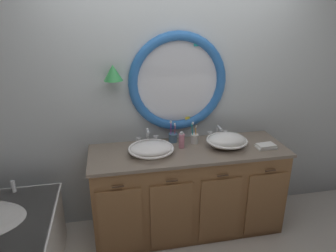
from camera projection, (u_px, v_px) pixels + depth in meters
name	position (u px, v px, depth m)	size (l,w,h in m)	color
ground_plane	(185.00, 244.00, 2.92)	(14.00, 14.00, 0.00)	silver
back_wall_assembly	(173.00, 95.00, 2.99)	(6.40, 0.26, 2.60)	silver
vanity_counter	(188.00, 189.00, 3.02)	(1.84, 0.63, 0.87)	olive
sink_basin_left	(151.00, 149.00, 2.75)	(0.42, 0.42, 0.10)	white
sink_basin_right	(227.00, 140.00, 2.88)	(0.39, 0.39, 0.14)	white
faucet_set_left	(147.00, 138.00, 2.97)	(0.22, 0.12, 0.16)	silver
faucet_set_right	(218.00, 133.00, 3.10)	(0.21, 0.13, 0.13)	silver
toothbrush_holder_left	(173.00, 137.00, 3.01)	(0.09, 0.09, 0.22)	slate
toothbrush_holder_right	(194.00, 138.00, 2.98)	(0.08, 0.08, 0.22)	white
soap_dispenser	(182.00, 140.00, 2.87)	(0.06, 0.06, 0.17)	pink
folded_hand_towel	(266.00, 146.00, 2.88)	(0.18, 0.12, 0.04)	white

